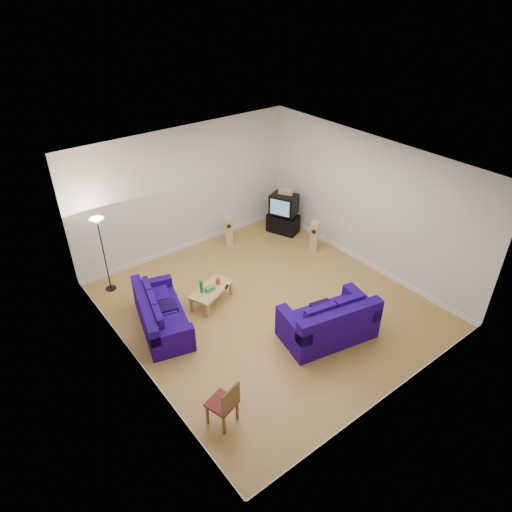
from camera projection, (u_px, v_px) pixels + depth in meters
room at (268, 246)px, 9.15m from camera, size 6.01×6.51×3.21m
sofa_three_seat at (160, 316)px, 9.26m from camera, size 1.31×2.10×0.75m
sofa_loveseat at (329, 324)px, 8.96m from camera, size 1.98×1.36×0.91m
coffee_table at (211, 291)px, 9.92m from camera, size 1.14×0.87×0.37m
bottle at (201, 286)px, 9.70m from camera, size 0.10×0.10×0.31m
tissue_box at (210, 289)px, 9.82m from camera, size 0.22×0.13×0.09m
red_canister at (218, 281)px, 10.01m from camera, size 0.10×0.10×0.14m
remote at (227, 287)px, 9.94m from camera, size 0.15×0.14×0.02m
tv_stand at (283, 223)px, 12.67m from camera, size 0.75×0.96×0.51m
av_receiver at (283, 213)px, 12.54m from camera, size 0.51×0.55×0.10m
television at (284, 204)px, 12.27m from camera, size 0.75×0.84×0.53m
centre_speaker at (286, 192)px, 12.16m from camera, size 0.33×0.40×0.13m
speaker_left at (228, 230)px, 12.00m from camera, size 0.28×0.30×0.82m
speaker_right at (314, 236)px, 11.76m from camera, size 0.31×0.29×0.82m
floor_lamp at (99, 232)px, 9.71m from camera, size 0.31×0.31×1.83m
dining_chair at (225, 403)px, 7.16m from camera, size 0.52×0.52×0.87m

